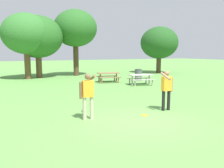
{
  "coord_description": "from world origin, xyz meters",
  "views": [
    {
      "loc": [
        -4.41,
        -6.38,
        2.38
      ],
      "look_at": [
        0.1,
        2.41,
        1.0
      ],
      "focal_mm": 36.68,
      "sensor_mm": 36.0,
      "label": 1
    }
  ],
  "objects_px": {
    "trash_can_further_along": "(138,75)",
    "tree_broad_center": "(26,34)",
    "picnic_table_near": "(141,77)",
    "tree_slender_mid": "(75,29)",
    "picnic_table_far": "(108,75)",
    "trash_can_beside_table": "(138,75)",
    "frisbee": "(144,115)",
    "person_catcher": "(167,87)",
    "tree_far_right": "(38,37)",
    "person_thrower": "(88,93)",
    "tree_back_left": "(159,43)"
  },
  "relations": [
    {
      "from": "trash_can_further_along",
      "to": "tree_broad_center",
      "type": "height_order",
      "value": "tree_broad_center"
    },
    {
      "from": "picnic_table_near",
      "to": "tree_slender_mid",
      "type": "distance_m",
      "value": 9.81
    },
    {
      "from": "picnic_table_near",
      "to": "picnic_table_far",
      "type": "bearing_deg",
      "value": 120.7
    },
    {
      "from": "picnic_table_near",
      "to": "trash_can_beside_table",
      "type": "relative_size",
      "value": 2.05
    },
    {
      "from": "frisbee",
      "to": "picnic_table_near",
      "type": "bearing_deg",
      "value": 56.64
    },
    {
      "from": "person_catcher",
      "to": "trash_can_beside_table",
      "type": "relative_size",
      "value": 1.71
    },
    {
      "from": "frisbee",
      "to": "tree_far_right",
      "type": "xyz_separation_m",
      "value": [
        -1.25,
        15.17,
        3.75
      ]
    },
    {
      "from": "person_thrower",
      "to": "frisbee",
      "type": "relative_size",
      "value": 6.72
    },
    {
      "from": "person_thrower",
      "to": "tree_broad_center",
      "type": "bearing_deg",
      "value": 90.97
    },
    {
      "from": "trash_can_further_along",
      "to": "tree_broad_center",
      "type": "bearing_deg",
      "value": 145.32
    },
    {
      "from": "person_catcher",
      "to": "trash_can_beside_table",
      "type": "distance_m",
      "value": 9.97
    },
    {
      "from": "picnic_table_far",
      "to": "trash_can_further_along",
      "type": "height_order",
      "value": "trash_can_further_along"
    },
    {
      "from": "tree_slender_mid",
      "to": "picnic_table_near",
      "type": "bearing_deg",
      "value": -76.69
    },
    {
      "from": "tree_broad_center",
      "to": "tree_slender_mid",
      "type": "xyz_separation_m",
      "value": [
        4.8,
        0.91,
        0.76
      ]
    },
    {
      "from": "trash_can_beside_table",
      "to": "person_catcher",
      "type": "bearing_deg",
      "value": -117.22
    },
    {
      "from": "tree_broad_center",
      "to": "tree_back_left",
      "type": "bearing_deg",
      "value": -2.58
    },
    {
      "from": "picnic_table_near",
      "to": "tree_broad_center",
      "type": "bearing_deg",
      "value": 131.47
    },
    {
      "from": "frisbee",
      "to": "tree_slender_mid",
      "type": "relative_size",
      "value": 0.04
    },
    {
      "from": "person_thrower",
      "to": "frisbee",
      "type": "bearing_deg",
      "value": -13.67
    },
    {
      "from": "person_catcher",
      "to": "picnic_table_far",
      "type": "xyz_separation_m",
      "value": [
        1.84,
        9.08,
        -0.4
      ]
    },
    {
      "from": "person_catcher",
      "to": "tree_broad_center",
      "type": "bearing_deg",
      "value": 103.89
    },
    {
      "from": "tree_back_left",
      "to": "person_thrower",
      "type": "bearing_deg",
      "value": -135.88
    },
    {
      "from": "tree_broad_center",
      "to": "tree_far_right",
      "type": "height_order",
      "value": "tree_broad_center"
    },
    {
      "from": "person_catcher",
      "to": "frisbee",
      "type": "relative_size",
      "value": 6.72
    },
    {
      "from": "trash_can_beside_table",
      "to": "frisbee",
      "type": "bearing_deg",
      "value": -122.55
    },
    {
      "from": "tree_slender_mid",
      "to": "tree_back_left",
      "type": "height_order",
      "value": "tree_slender_mid"
    },
    {
      "from": "frisbee",
      "to": "tree_far_right",
      "type": "height_order",
      "value": "tree_far_right"
    },
    {
      "from": "person_catcher",
      "to": "trash_can_further_along",
      "type": "xyz_separation_m",
      "value": [
        4.5,
        8.82,
        -0.48
      ]
    },
    {
      "from": "frisbee",
      "to": "picnic_table_near",
      "type": "xyz_separation_m",
      "value": [
        4.53,
        6.88,
        0.55
      ]
    },
    {
      "from": "person_thrower",
      "to": "tree_back_left",
      "type": "xyz_separation_m",
      "value": [
        13.9,
        13.48,
        2.45
      ]
    },
    {
      "from": "picnic_table_near",
      "to": "tree_back_left",
      "type": "relative_size",
      "value": 0.38
    },
    {
      "from": "picnic_table_near",
      "to": "picnic_table_far",
      "type": "relative_size",
      "value": 1.0
    },
    {
      "from": "trash_can_beside_table",
      "to": "trash_can_further_along",
      "type": "relative_size",
      "value": 1.0
    },
    {
      "from": "picnic_table_far",
      "to": "tree_slender_mid",
      "type": "height_order",
      "value": "tree_slender_mid"
    },
    {
      "from": "tree_slender_mid",
      "to": "trash_can_beside_table",
      "type": "bearing_deg",
      "value": -62.79
    },
    {
      "from": "picnic_table_near",
      "to": "tree_far_right",
      "type": "relative_size",
      "value": 0.34
    },
    {
      "from": "picnic_table_far",
      "to": "tree_far_right",
      "type": "height_order",
      "value": "tree_far_right"
    },
    {
      "from": "trash_can_further_along",
      "to": "person_thrower",
      "type": "bearing_deg",
      "value": -132.47
    },
    {
      "from": "picnic_table_far",
      "to": "tree_broad_center",
      "type": "height_order",
      "value": "tree_broad_center"
    },
    {
      "from": "picnic_table_far",
      "to": "person_thrower",
      "type": "bearing_deg",
      "value": -120.39
    },
    {
      "from": "picnic_table_far",
      "to": "tree_far_right",
      "type": "xyz_separation_m",
      "value": [
        -4.33,
        5.86,
        3.2
      ]
    },
    {
      "from": "trash_can_beside_table",
      "to": "trash_can_further_along",
      "type": "bearing_deg",
      "value": -146.8
    },
    {
      "from": "person_catcher",
      "to": "tree_back_left",
      "type": "xyz_separation_m",
      "value": [
        10.58,
        13.75,
        2.45
      ]
    },
    {
      "from": "trash_can_beside_table",
      "to": "tree_far_right",
      "type": "height_order",
      "value": "tree_far_right"
    },
    {
      "from": "picnic_table_near",
      "to": "trash_can_further_along",
      "type": "bearing_deg",
      "value": 60.78
    },
    {
      "from": "frisbee",
      "to": "picnic_table_near",
      "type": "relative_size",
      "value": 0.12
    },
    {
      "from": "picnic_table_far",
      "to": "frisbee",
      "type": "bearing_deg",
      "value": -108.35
    },
    {
      "from": "frisbee",
      "to": "picnic_table_near",
      "type": "height_order",
      "value": "picnic_table_near"
    },
    {
      "from": "trash_can_further_along",
      "to": "tree_back_left",
      "type": "height_order",
      "value": "tree_back_left"
    },
    {
      "from": "picnic_table_far",
      "to": "tree_broad_center",
      "type": "relative_size",
      "value": 0.34
    }
  ]
}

